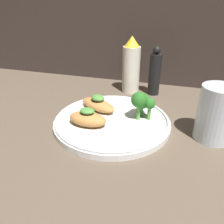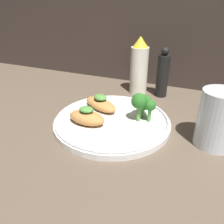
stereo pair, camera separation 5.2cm
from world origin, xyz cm
name	(u,v)px [view 1 (the left image)]	position (x,y,z in cm)	size (l,w,h in cm)	color
ground_plane	(112,126)	(0.00, 0.00, -0.50)	(180.00, 180.00, 1.00)	brown
plate	(112,121)	(0.00, 0.00, 0.99)	(27.79, 27.79, 2.00)	white
grilled_meat_front	(88,118)	(-4.56, -4.05, 3.07)	(9.16, 5.27, 4.22)	#BC7F42
grilled_meat_middle	(98,104)	(-5.11, 4.23, 2.89)	(11.80, 8.95, 3.96)	#BC7F42
broccoli_bunch	(142,101)	(6.48, 3.12, 5.65)	(5.62, 6.15, 6.93)	#569942
sauce_bottle	(131,66)	(-0.66, 22.71, 8.45)	(5.52, 5.52, 17.67)	silver
pepper_grinder	(155,73)	(6.87, 22.71, 6.89)	(3.62, 3.62, 15.05)	black
drinking_glass	(217,114)	(22.54, 0.96, 5.94)	(7.90, 7.90, 11.89)	silver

